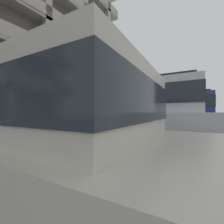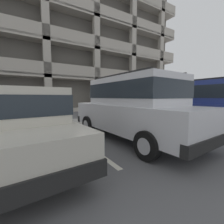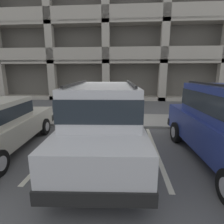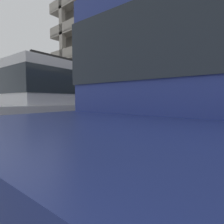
% 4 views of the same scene
% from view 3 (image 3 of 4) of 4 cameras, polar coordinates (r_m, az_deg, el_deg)
% --- Properties ---
extents(ground_plane, '(80.00, 80.00, 0.10)m').
position_cam_3_polar(ground_plane, '(7.19, -0.54, -6.13)').
color(ground_plane, '#565659').
extents(sidewalk, '(40.00, 2.20, 0.12)m').
position_cam_3_polar(sidewalk, '(8.40, 0.23, -2.56)').
color(sidewalk, gray).
rests_on(sidewalk, ground_plane).
extents(parking_stall_lines, '(12.29, 4.80, 0.01)m').
position_cam_3_polar(parking_stall_lines, '(5.91, 13.32, -10.23)').
color(parking_stall_lines, silver).
rests_on(parking_stall_lines, ground_plane).
extents(silver_suv, '(2.20, 4.88, 2.03)m').
position_cam_3_polar(silver_suv, '(4.72, -2.61, -1.85)').
color(silver_suv, silver).
rests_on(silver_suv, ground_plane).
extents(parking_meter_near, '(0.35, 0.12, 1.48)m').
position_cam_3_polar(parking_meter_near, '(7.25, -1.74, 4.38)').
color(parking_meter_near, '#595B60').
rests_on(parking_meter_near, sidewalk).
extents(parking_garage, '(32.00, 10.00, 19.25)m').
position_cam_3_polar(parking_garage, '(20.98, -0.27, 31.51)').
color(parking_garage, '#5C5851').
rests_on(parking_garage, ground_plane).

